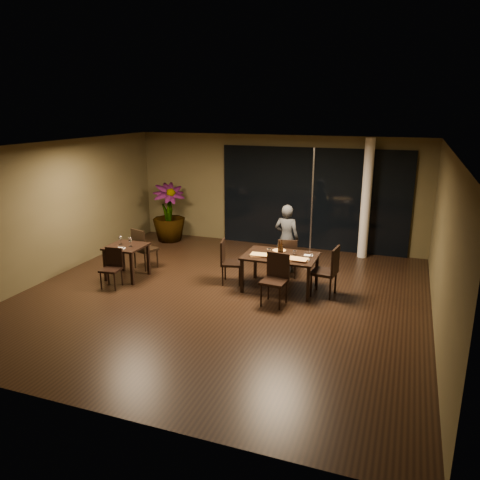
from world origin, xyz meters
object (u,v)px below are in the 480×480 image
(diner, at_px, (287,238))
(bottle_a, at_px, (279,248))
(chair_main_far, at_px, (288,256))
(potted_plant, at_px, (169,213))
(bottle_b, at_px, (282,248))
(chair_side_far, at_px, (143,247))
(chair_main_near, at_px, (276,276))
(main_table, at_px, (280,259))
(chair_side_near, at_px, (112,265))
(bottle_c, at_px, (282,247))
(chair_main_left, at_px, (228,259))
(chair_main_right, at_px, (329,269))
(side_table, at_px, (126,251))

(diner, distance_m, bottle_a, 1.14)
(chair_main_far, bearing_deg, potted_plant, -35.45)
(chair_main_far, height_order, bottle_b, bottle_b)
(diner, xyz_separation_m, bottle_b, (0.19, -1.14, 0.10))
(bottle_a, bearing_deg, chair_side_far, 178.37)
(chair_main_far, bearing_deg, chair_main_near, 84.34)
(main_table, height_order, chair_side_near, chair_side_near)
(chair_side_far, xyz_separation_m, bottle_b, (3.39, -0.10, 0.34))
(bottle_c, bearing_deg, chair_main_left, -172.30)
(chair_main_right, xyz_separation_m, bottle_b, (-0.99, 0.05, 0.31))
(side_table, distance_m, bottle_c, 3.45)
(diner, relative_size, bottle_b, 5.69)
(chair_main_right, relative_size, potted_plant, 0.64)
(chair_main_left, relative_size, diner, 0.61)
(bottle_b, bearing_deg, chair_main_right, -2.80)
(diner, bearing_deg, bottle_c, 103.37)
(chair_main_left, bearing_deg, chair_main_far, -68.65)
(chair_main_far, bearing_deg, side_table, 9.02)
(chair_main_right, xyz_separation_m, chair_side_far, (-4.39, 0.15, -0.03))
(chair_main_near, height_order, bottle_a, bottle_a)
(main_table, bearing_deg, side_table, -171.63)
(bottle_a, bearing_deg, chair_main_far, 89.26)
(side_table, height_order, diner, diner)
(chair_main_far, relative_size, chair_side_far, 0.93)
(chair_main_right, xyz_separation_m, chair_side_near, (-4.41, -1.04, -0.11))
(potted_plant, bearing_deg, side_table, -79.56)
(chair_side_near, xyz_separation_m, bottle_b, (3.41, 1.09, 0.42))
(chair_main_far, xyz_separation_m, chair_side_far, (-3.35, -0.60, 0.04))
(diner, distance_m, bottle_c, 1.06)
(side_table, xyz_separation_m, chair_side_far, (0.02, 0.63, -0.08))
(diner, bearing_deg, chair_main_far, 113.17)
(side_table, bearing_deg, bottle_b, 8.78)
(chair_side_near, height_order, potted_plant, potted_plant)
(main_table, relative_size, bottle_c, 5.08)
(chair_main_left, bearing_deg, bottle_b, -100.01)
(chair_main_near, xyz_separation_m, potted_plant, (-4.06, 3.24, 0.26))
(chair_main_left, xyz_separation_m, diner, (0.98, 1.20, 0.25))
(side_table, xyz_separation_m, bottle_b, (3.42, 0.53, 0.27))
(side_table, bearing_deg, chair_side_near, -89.61)
(chair_main_far, distance_m, potted_plant, 4.32)
(side_table, distance_m, chair_main_left, 2.30)
(chair_main_far, relative_size, diner, 0.57)
(chair_main_near, xyz_separation_m, chair_main_right, (0.90, 0.71, 0.02))
(chair_main_far, distance_m, bottle_a, 0.80)
(chair_main_left, distance_m, potted_plant, 3.80)
(chair_side_near, bearing_deg, chair_main_far, 21.56)
(chair_main_right, bearing_deg, diner, -128.62)
(chair_side_near, bearing_deg, potted_plant, 92.43)
(chair_side_far, distance_m, diner, 3.37)
(chair_side_far, xyz_separation_m, potted_plant, (-0.58, 2.38, 0.27))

